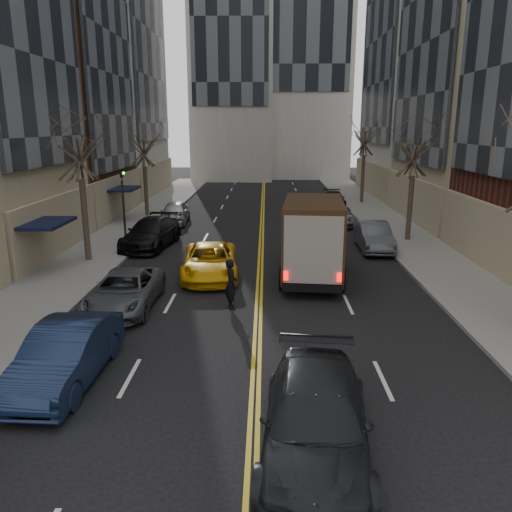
{
  "coord_description": "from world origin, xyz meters",
  "views": [
    {
      "loc": [
        0.25,
        -4.45,
        6.77
      ],
      "look_at": [
        -0.09,
        12.99,
        2.2
      ],
      "focal_mm": 35.0,
      "sensor_mm": 36.0,
      "label": 1
    }
  ],
  "objects_px": {
    "observer_sedan": "(316,420)",
    "pedestrian": "(231,284)",
    "taxi": "(210,261)",
    "ups_truck": "(313,239)"
  },
  "relations": [
    {
      "from": "taxi",
      "to": "pedestrian",
      "type": "xyz_separation_m",
      "value": [
        1.26,
        -4.05,
        0.23
      ]
    },
    {
      "from": "ups_truck",
      "to": "taxi",
      "type": "relative_size",
      "value": 1.29
    },
    {
      "from": "observer_sedan",
      "to": "taxi",
      "type": "xyz_separation_m",
      "value": [
        -3.62,
        12.78,
        -0.06
      ]
    },
    {
      "from": "ups_truck",
      "to": "pedestrian",
      "type": "height_order",
      "value": "ups_truck"
    },
    {
      "from": "taxi",
      "to": "pedestrian",
      "type": "bearing_deg",
      "value": -77.36
    },
    {
      "from": "taxi",
      "to": "pedestrian",
      "type": "height_order",
      "value": "pedestrian"
    },
    {
      "from": "pedestrian",
      "to": "ups_truck",
      "type": "bearing_deg",
      "value": -56.27
    },
    {
      "from": "observer_sedan",
      "to": "pedestrian",
      "type": "relative_size",
      "value": 2.94
    },
    {
      "from": "observer_sedan",
      "to": "pedestrian",
      "type": "height_order",
      "value": "pedestrian"
    },
    {
      "from": "observer_sedan",
      "to": "pedestrian",
      "type": "bearing_deg",
      "value": 110.67
    }
  ]
}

